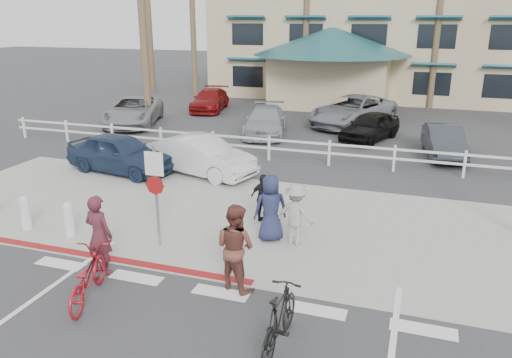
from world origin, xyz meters
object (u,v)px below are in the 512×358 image
(car_white_sedan, at_px, (201,156))
(car_red_compact, at_px, (120,153))
(bike_red, at_px, (87,277))
(bike_black, at_px, (279,319))
(sign_post, at_px, (156,191))

(car_white_sedan, relative_size, car_red_compact, 1.00)
(car_white_sedan, xyz_separation_m, car_red_compact, (-2.92, -0.66, 0.02))
(bike_red, height_order, bike_black, bike_black)
(bike_black, bearing_deg, bike_red, -1.38)
(sign_post, relative_size, bike_black, 1.57)
(car_white_sedan, bearing_deg, car_red_compact, 119.42)
(sign_post, height_order, car_white_sedan, sign_post)
(car_white_sedan, bearing_deg, bike_black, -131.43)
(car_white_sedan, bearing_deg, sign_post, -149.03)
(sign_post, height_order, car_red_compact, sign_post)
(bike_black, relative_size, car_white_sedan, 0.44)
(bike_red, relative_size, car_red_compact, 0.46)
(car_red_compact, bearing_deg, bike_black, -124.19)
(car_red_compact, bearing_deg, car_white_sedan, -67.53)
(bike_red, bearing_deg, bike_black, 160.01)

